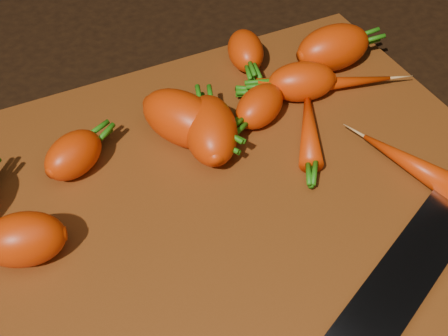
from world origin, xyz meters
name	(u,v)px	position (x,y,z in m)	size (l,w,h in m)	color
ground	(229,202)	(0.00, 0.00, -0.01)	(2.00, 2.00, 0.01)	black
cutting_board	(229,194)	(0.00, 0.00, 0.01)	(0.50, 0.40, 0.01)	brown
carrot_1	(24,239)	(-0.18, 0.01, 0.03)	(0.07, 0.04, 0.04)	red
carrot_2	(183,119)	(-0.01, 0.08, 0.04)	(0.09, 0.05, 0.05)	red
carrot_3	(211,130)	(0.01, 0.05, 0.04)	(0.08, 0.05, 0.05)	red
carrot_4	(260,106)	(0.07, 0.07, 0.03)	(0.06, 0.04, 0.04)	red
carrot_5	(73,155)	(-0.11, 0.08, 0.03)	(0.06, 0.04, 0.04)	red
carrot_6	(302,82)	(0.12, 0.08, 0.03)	(0.07, 0.04, 0.04)	red
carrot_7	(309,125)	(0.10, 0.03, 0.02)	(0.11, 0.02, 0.02)	red
carrot_8	(324,84)	(0.15, 0.08, 0.02)	(0.14, 0.02, 0.02)	red
carrot_9	(410,163)	(0.15, -0.05, 0.02)	(0.10, 0.03, 0.03)	red
carrot_10	(246,51)	(0.10, 0.16, 0.03)	(0.06, 0.04, 0.04)	red
carrot_11	(333,48)	(0.18, 0.11, 0.04)	(0.08, 0.05, 0.05)	red
knife	(429,241)	(0.12, -0.13, 0.02)	(0.36, 0.19, 0.02)	gray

